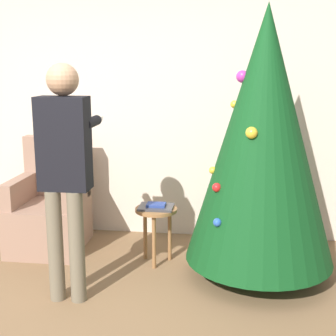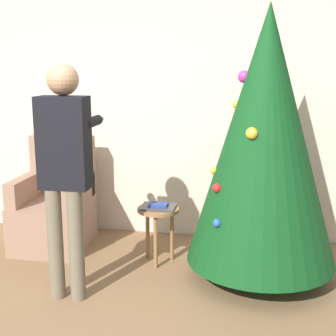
{
  "view_description": "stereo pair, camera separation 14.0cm",
  "coord_description": "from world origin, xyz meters",
  "px_view_note": "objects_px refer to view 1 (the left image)",
  "views": [
    {
      "loc": [
        1.11,
        -2.59,
        1.8
      ],
      "look_at": [
        0.64,
        0.96,
        1.01
      ],
      "focal_mm": 50.0,
      "sensor_mm": 36.0,
      "label": 1
    },
    {
      "loc": [
        1.24,
        -2.57,
        1.8
      ],
      "look_at": [
        0.64,
        0.96,
        1.01
      ],
      "focal_mm": 50.0,
      "sensor_mm": 36.0,
      "label": 2
    }
  ],
  "objects_px": {
    "christmas_tree": "(263,137)",
    "person_standing": "(65,162)",
    "armchair": "(50,211)",
    "side_stool": "(156,218)"
  },
  "relations": [
    {
      "from": "christmas_tree",
      "to": "person_standing",
      "type": "xyz_separation_m",
      "value": [
        -1.49,
        -0.58,
        -0.13
      ]
    },
    {
      "from": "christmas_tree",
      "to": "person_standing",
      "type": "height_order",
      "value": "christmas_tree"
    },
    {
      "from": "christmas_tree",
      "to": "armchair",
      "type": "height_order",
      "value": "christmas_tree"
    },
    {
      "from": "person_standing",
      "to": "side_stool",
      "type": "relative_size",
      "value": 3.46
    },
    {
      "from": "armchair",
      "to": "christmas_tree",
      "type": "bearing_deg",
      "value": -11.37
    },
    {
      "from": "armchair",
      "to": "person_standing",
      "type": "height_order",
      "value": "person_standing"
    },
    {
      "from": "side_stool",
      "to": "armchair",
      "type": "bearing_deg",
      "value": 167.13
    },
    {
      "from": "armchair",
      "to": "person_standing",
      "type": "bearing_deg",
      "value": -61.42
    },
    {
      "from": "armchair",
      "to": "side_stool",
      "type": "xyz_separation_m",
      "value": [
        1.11,
        -0.25,
        0.06
      ]
    },
    {
      "from": "armchair",
      "to": "side_stool",
      "type": "relative_size",
      "value": 2.07
    }
  ]
}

